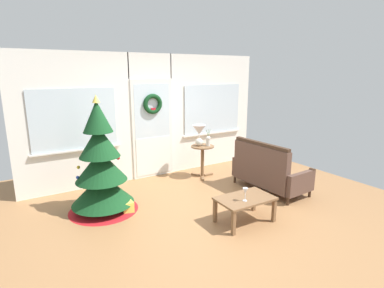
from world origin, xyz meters
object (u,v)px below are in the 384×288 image
wine_glass (245,192)px  gift_box (127,207)px  side_table (202,155)px  settee_sofa (267,172)px  table_lamp (199,132)px  coffee_table (245,201)px  flower_vase (208,140)px  christmas_tree (101,171)px

wine_glass → gift_box: (-1.30, 1.30, -0.44)m
side_table → wine_glass: side_table is taller
settee_sofa → table_lamp: bearing=116.9°
settee_sofa → gift_box: size_ratio=8.31×
table_lamp → gift_box: bearing=-156.5°
side_table → wine_glass: bearing=-107.2°
settee_sofa → wine_glass: bearing=-147.0°
settee_sofa → wine_glass: 1.49m
table_lamp → wine_glass: bearing=-105.4°
settee_sofa → side_table: bearing=115.4°
coffee_table → wine_glass: 0.23m
flower_vase → side_table: bearing=149.0°
coffee_table → gift_box: size_ratio=4.82×
side_table → christmas_tree: bearing=-167.6°
settee_sofa → table_lamp: size_ratio=3.33×
side_table → settee_sofa: bearing=-64.6°
christmas_tree → table_lamp: bearing=13.8°
settee_sofa → table_lamp: table_lamp is taller
side_table → flower_vase: size_ratio=1.95×
settee_sofa → gift_box: bearing=169.1°
coffee_table → gift_box: (-1.38, 1.22, -0.24)m
coffee_table → gift_box: 1.86m
gift_box → side_table: bearing=21.8°
christmas_tree → gift_box: bearing=-43.2°
table_lamp → coffee_table: size_ratio=0.52×
christmas_tree → settee_sofa: bearing=-15.2°
flower_vase → table_lamp: bearing=148.0°
side_table → table_lamp: 0.49m
side_table → wine_glass: size_ratio=3.49×
table_lamp → coffee_table: bearing=-103.9°
christmas_tree → settee_sofa: size_ratio=1.27×
coffee_table → flower_vase: bearing=71.0°
christmas_tree → coffee_table: (1.68, -1.50, -0.33)m
christmas_tree → wine_glass: christmas_tree is taller
wine_glass → gift_box: size_ratio=1.11×
wine_glass → settee_sofa: bearing=33.0°
christmas_tree → flower_vase: (2.35, 0.44, 0.14)m
christmas_tree → coffee_table: christmas_tree is taller
settee_sofa → coffee_table: 1.37m
coffee_table → table_lamp: bearing=76.1°
table_lamp → gift_box: (-1.89, -0.82, -0.88)m
christmas_tree → settee_sofa: christmas_tree is taller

